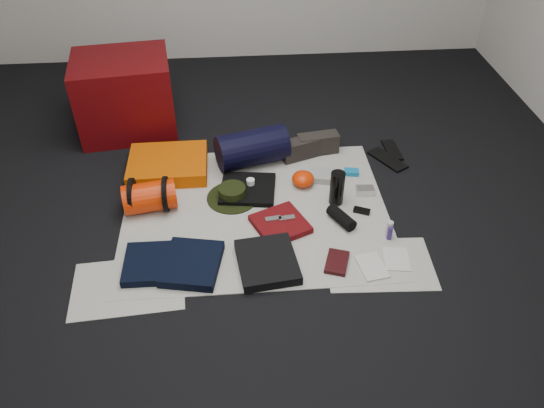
{
  "coord_description": "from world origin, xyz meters",
  "views": [
    {
      "loc": [
        -0.1,
        -2.46,
        2.11
      ],
      "look_at": [
        0.1,
        -0.06,
        0.1
      ],
      "focal_mm": 35.0,
      "sensor_mm": 36.0,
      "label": 1
    }
  ],
  "objects": [
    {
      "name": "black_tshirt",
      "position": [
        -0.04,
        0.2,
        0.02
      ],
      "size": [
        0.38,
        0.36,
        0.03
      ],
      "primitive_type": "cube",
      "rotation": [
        0.0,
        0.0,
        -0.13
      ],
      "color": "black",
      "rests_on": "newspaper_mat"
    },
    {
      "name": "red_shirt",
      "position": [
        0.14,
        -0.16,
        0.03
      ],
      "size": [
        0.38,
        0.38,
        0.04
      ],
      "primitive_type": "cube",
      "rotation": [
        0.0,
        0.0,
        0.41
      ],
      "color": "#55090B",
      "rests_on": "newspaper_mat"
    },
    {
      "name": "newspaper_sheet_front_left",
      "position": [
        -0.7,
        -0.55,
        0.0
      ],
      "size": [
        0.61,
        0.44,
        0.0
      ],
      "primitive_type": "cube",
      "rotation": [
        0.0,
        0.0,
        0.07
      ],
      "color": "beige",
      "rests_on": "floor"
    },
    {
      "name": "stuff_sack",
      "position": [
        -0.64,
        0.07,
        0.1
      ],
      "size": [
        0.34,
        0.24,
        0.18
      ],
      "primitive_type": "cylinder",
      "rotation": [
        0.0,
        1.57,
        0.18
      ],
      "color": "red",
      "rests_on": "newspaper_mat"
    },
    {
      "name": "key_cluster",
      "position": [
        -0.65,
        -0.49,
        0.01
      ],
      "size": [
        0.07,
        0.07,
        0.01
      ],
      "primitive_type": "cube",
      "rotation": [
        0.0,
        0.0,
        -0.11
      ],
      "color": "silver",
      "rests_on": "newspaper_mat"
    },
    {
      "name": "trousers_charcoal",
      "position": [
        0.04,
        -0.46,
        0.03
      ],
      "size": [
        0.35,
        0.39,
        0.06
      ],
      "primitive_type": "cube",
      "rotation": [
        0.0,
        0.0,
        0.12
      ],
      "color": "black",
      "rests_on": "newspaper_mat"
    },
    {
      "name": "hiking_boot_left",
      "position": [
        0.34,
        0.55,
        0.07
      ],
      "size": [
        0.29,
        0.19,
        0.14
      ],
      "primitive_type": "cube",
      "rotation": [
        0.0,
        0.0,
        0.35
      ],
      "color": "#28241F",
      "rests_on": "newspaper_mat"
    },
    {
      "name": "tape_roll",
      "position": [
        -0.02,
        0.23,
        0.06
      ],
      "size": [
        0.05,
        0.05,
        0.04
      ],
      "primitive_type": "cylinder",
      "color": "silver",
      "rests_on": "black_tshirt"
    },
    {
      "name": "red_cabinet",
      "position": [
        -0.88,
        1.04,
        0.28
      ],
      "size": [
        0.73,
        0.63,
        0.55
      ],
      "primitive_type": "cube",
      "rotation": [
        0.0,
        0.0,
        0.12
      ],
      "color": "#530608",
      "rests_on": "floor"
    },
    {
      "name": "first_aid_pouch",
      "position": [
        0.46,
        0.29,
        0.03
      ],
      "size": [
        0.2,
        0.17,
        0.04
      ],
      "primitive_type": "cube",
      "rotation": [
        0.0,
        0.0,
        -0.2
      ],
      "color": "gray",
      "rests_on": "newspaper_mat"
    },
    {
      "name": "boonie_brim",
      "position": [
        -0.14,
        0.13,
        0.01
      ],
      "size": [
        0.43,
        0.43,
        0.01
      ],
      "primitive_type": "cylinder",
      "rotation": [
        0.0,
        0.0,
        -0.43
      ],
      "color": "black",
      "rests_on": "newspaper_mat"
    },
    {
      "name": "sunglasses",
      "position": [
        0.64,
        -0.07,
        0.02
      ],
      "size": [
        0.11,
        0.08,
        0.02
      ],
      "primitive_type": "cube",
      "rotation": [
        0.0,
        0.0,
        -0.43
      ],
      "color": "black",
      "rests_on": "newspaper_mat"
    },
    {
      "name": "flip_flop_left",
      "position": [
        0.94,
        0.47,
        0.01
      ],
      "size": [
        0.24,
        0.31,
        0.02
      ],
      "primitive_type": "cube",
      "rotation": [
        0.0,
        0.0,
        0.54
      ],
      "color": "black",
      "rests_on": "floor"
    },
    {
      "name": "sack_strap_left",
      "position": [
        -0.74,
        0.07,
        0.11
      ],
      "size": [
        0.02,
        0.22,
        0.22
      ],
      "primitive_type": "cylinder",
      "rotation": [
        0.0,
        1.57,
        0.0
      ],
      "color": "black",
      "rests_on": "newspaper_mat"
    },
    {
      "name": "cyan_case",
      "position": [
        0.66,
        0.32,
        0.02
      ],
      "size": [
        0.11,
        0.08,
        0.03
      ],
      "primitive_type": "cube",
      "rotation": [
        0.0,
        0.0,
        -0.17
      ],
      "color": "#106E9E",
      "rests_on": "newspaper_mat"
    },
    {
      "name": "sack_strap_right",
      "position": [
        -0.54,
        0.07,
        0.11
      ],
      "size": [
        0.02,
        0.22,
        0.22
      ],
      "primitive_type": "cylinder",
      "rotation": [
        0.0,
        1.57,
        0.0
      ],
      "color": "black",
      "rests_on": "newspaper_mat"
    },
    {
      "name": "energy_bar_a",
      "position": [
        0.1,
        -0.14,
        0.05
      ],
      "size": [
        0.1,
        0.05,
        0.01
      ],
      "primitive_type": "cube",
      "rotation": [
        0.0,
        0.0,
        0.14
      ],
      "color": "silver",
      "rests_on": "red_shirt"
    },
    {
      "name": "orange_stuff_sack",
      "position": [
        0.32,
        0.23,
        0.05
      ],
      "size": [
        0.19,
        0.19,
        0.1
      ],
      "primitive_type": "ellipsoid",
      "rotation": [
        0.0,
        0.0,
        0.36
      ],
      "color": "red",
      "rests_on": "newspaper_mat"
    },
    {
      "name": "trousers_navy_a",
      "position": [
        -0.6,
        -0.42,
        0.03
      ],
      "size": [
        0.26,
        0.3,
        0.05
      ],
      "primitive_type": "cube",
      "rotation": [
        0.0,
        0.0,
        -0.01
      ],
      "color": "black",
      "rests_on": "newspaper_mat"
    },
    {
      "name": "floor",
      "position": [
        0.0,
        0.0,
        -0.01
      ],
      "size": [
        4.5,
        4.5,
        0.02
      ],
      "primitive_type": "cube",
      "color": "black",
      "rests_on": "ground"
    },
    {
      "name": "sleeping_pad",
      "position": [
        -0.56,
        0.46,
        0.05
      ],
      "size": [
        0.52,
        0.42,
        0.09
      ],
      "primitive_type": "cube",
      "rotation": [
        0.0,
        0.0,
        0.01
      ],
      "color": "#CD5102",
      "rests_on": "newspaper_mat"
    },
    {
      "name": "flip_flop_right",
      "position": [
        1.0,
        0.58,
        0.01
      ],
      "size": [
        0.1,
        0.25,
        0.01
      ],
      "primitive_type": "cube",
      "rotation": [
        0.0,
        0.0,
        0.04
      ],
      "color": "black",
      "rests_on": "floor"
    },
    {
      "name": "toiletry_purple",
      "position": [
        0.75,
        -0.31,
        0.05
      ],
      "size": [
        0.04,
        0.04,
        0.09
      ],
      "primitive_type": "cylinder",
      "rotation": [
        0.0,
        0.0,
        0.39
      ],
      "color": "navy",
      "rests_on": "newspaper_mat"
    },
    {
      "name": "map_booklet",
      "position": [
        0.6,
        -0.52,
        0.01
      ],
      "size": [
        0.16,
        0.21,
        0.01
      ],
      "primitive_type": "cube",
      "rotation": [
        0.0,
        0.0,
        0.16
      ],
      "color": "beige",
      "rests_on": "newspaper_mat"
    },
    {
      "name": "boonie_crown",
      "position": [
        -0.14,
        0.13,
        0.05
      ],
      "size": [
        0.17,
        0.17,
        0.08
      ],
      "primitive_type": "cylinder",
      "color": "black",
      "rests_on": "boonie_brim"
    },
    {
      "name": "newspaper_sheet_front_right",
      "position": [
        0.65,
        -0.5,
        0.0
      ],
      "size": [
        0.6,
        0.43,
        0.0
      ],
      "primitive_type": "cube",
      "rotation": [
        0.0,
        0.0,
        -0.05
      ],
      "color": "beige",
      "rests_on": "floor"
    },
    {
      "name": "energy_bar_b",
      "position": [
        0.18,
        -0.14,
        0.05
      ],
      "size": [
        0.1,
        0.05,
        0.01
      ],
      "primitive_type": "cube",
      "rotation": [
        0.0,
        0.0,
        0.14
      ],
      "color": "silver",
      "rests_on": "red_shirt"
    },
    {
      "name": "hiking_boot_right",
      "position": [
        0.47,
        0.6,
        0.08
      ],
      "size": [
        0.29,
        0.15,
        0.14
      ],
      "primitive_type": "cube",
      "rotation": [
        0.0,
        0.0,
        0.15
      ],
      "color": "#28241F",
      "rests_on": "newspaper_mat"
    },
    {
      "name": "water_bottle",
      "position": [
        0.5,
        0.04,
        0.12
      ],
      "size": [
        0.11,
        0.11,
        0.22
      ],
      "primitive_type": "cylinder",
      "rotation": [
        0.0,
        0.0,
        0.26
      ],
      "color": "black",
      "rests_on": "newspaper_mat"
    },
    {
      "name": "compact_camera",
      "position": [
        0.7,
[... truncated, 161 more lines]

